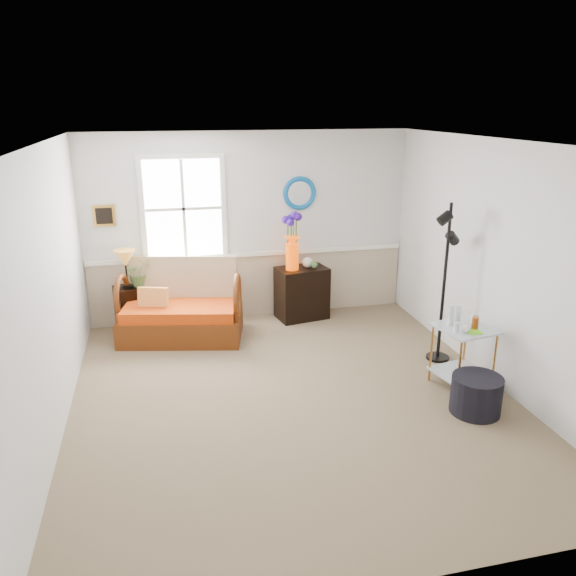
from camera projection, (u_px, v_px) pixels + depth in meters
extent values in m
cube|color=#79644D|center=(293.00, 397.00, 5.90)|extent=(4.50, 5.00, 0.01)
cube|color=white|center=(293.00, 143.00, 5.08)|extent=(4.50, 5.00, 0.01)
cube|color=silver|center=(250.00, 227.00, 7.80)|extent=(4.50, 0.01, 2.60)
cube|color=silver|center=(398.00, 408.00, 3.18)|extent=(4.50, 0.01, 2.60)
cube|color=silver|center=(48.00, 297.00, 5.00)|extent=(0.01, 5.00, 2.60)
cube|color=silver|center=(498.00, 265.00, 5.98)|extent=(0.01, 5.00, 2.60)
cube|color=tan|center=(252.00, 286.00, 8.05)|extent=(4.46, 0.02, 0.90)
cube|color=white|center=(251.00, 254.00, 7.89)|extent=(4.46, 0.04, 0.06)
cube|color=gold|center=(104.00, 216.00, 7.28)|extent=(0.28, 0.03, 0.28)
torus|color=#0C7DB6|center=(299.00, 193.00, 7.79)|extent=(0.47, 0.07, 0.47)
imported|color=#467339|center=(139.00, 275.00, 7.46)|extent=(0.45, 0.47, 0.29)
cylinder|color=black|center=(476.00, 395.00, 5.56)|extent=(0.53, 0.53, 0.38)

